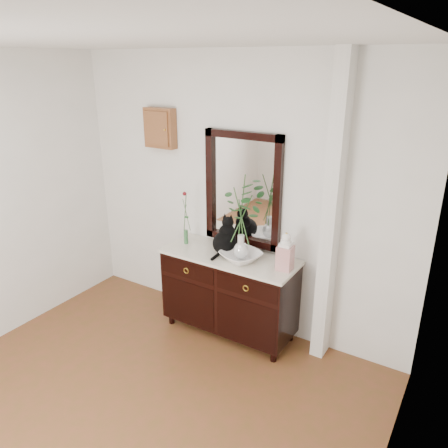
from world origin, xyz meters
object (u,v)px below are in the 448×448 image
Objects in this scene: cat at (225,235)px; ginger_jar at (285,251)px; sideboard at (229,290)px; lotus_bowl at (241,256)px.

ginger_jar reaches higher than cat.
cat is 0.65m from ginger_jar.
cat is 0.99× the size of ginger_jar.
ginger_jar is at bearing -7.31° from cat.
cat is at bearing 177.15° from ginger_jar.
ginger_jar is at bearing 0.26° from sideboard.
cat is 0.28m from lotus_bowl.
ginger_jar is (0.42, 0.05, 0.13)m from lotus_bowl.
ginger_jar is (0.65, -0.03, 0.00)m from cat.
sideboard is at bearing -179.74° from ginger_jar.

